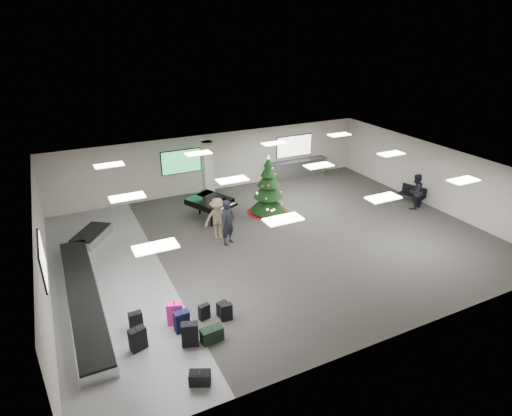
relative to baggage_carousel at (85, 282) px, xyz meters
name	(u,v)px	position (x,y,z in m)	size (l,w,h in m)	color
ground	(276,241)	(7.84, 0.08, -0.21)	(18.00, 18.00, 0.00)	#373332
room_envelope	(262,187)	(7.46, 0.75, 2.12)	(18.02, 14.02, 3.21)	beige
baggage_carousel	(85,282)	(0.00, 0.00, 0.00)	(2.28, 9.71, 0.43)	silver
service_counter	(296,169)	(12.84, 6.73, 0.33)	(4.05, 0.65, 1.08)	silver
suitcase_0	(190,334)	(2.44, -4.53, 0.17)	(0.55, 0.41, 0.79)	black
suitcase_1	(226,312)	(3.84, -3.92, 0.08)	(0.40, 0.24, 0.60)	black
pink_suitcase	(175,313)	(2.32, -3.39, 0.17)	(0.56, 0.42, 0.79)	#F11F9A
suitcase_3	(204,312)	(3.22, -3.56, 0.05)	(0.39, 0.27, 0.54)	black
navy_suitcase	(182,321)	(2.41, -3.82, 0.14)	(0.47, 0.29, 0.72)	black
suitcase_5	(138,339)	(1.03, -4.03, 0.15)	(0.53, 0.38, 0.74)	black
green_duffel	(212,334)	(3.07, -4.64, 0.01)	(0.69, 0.39, 0.47)	black
suitcase_7	(222,308)	(3.81, -3.63, 0.03)	(0.37, 0.24, 0.51)	black
suitcase_8	(136,321)	(1.16, -3.11, 0.09)	(0.41, 0.24, 0.62)	black
black_duffel	(200,378)	(2.20, -6.06, -0.03)	(0.65, 0.53, 0.39)	black
christmas_tree	(268,193)	(8.93, 2.93, 0.81)	(2.09, 2.09, 2.98)	maroon
grand_piano	(210,202)	(6.13, 3.54, 0.62)	(2.26, 2.51, 1.17)	black
bench	(413,193)	(16.43, 0.77, 0.27)	(0.88, 1.42, 0.86)	black
traveler_a	(228,222)	(5.89, 0.77, 0.79)	(0.73, 0.48, 2.00)	black
traveler_b	(218,218)	(5.69, 1.47, 0.72)	(1.21, 0.69, 1.87)	#8B7456
traveler_bench	(415,191)	(15.80, 0.10, 0.70)	(0.89, 0.69, 1.83)	black
potted_plant_left	(276,181)	(10.90, 5.72, 0.18)	(0.43, 0.35, 0.78)	#1A4315
potted_plant_right	(323,168)	(14.67, 6.58, 0.18)	(0.45, 0.45, 0.80)	#1A4315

